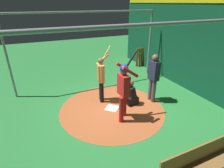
{
  "coord_description": "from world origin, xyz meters",
  "views": [
    {
      "loc": [
        2.2,
        4.86,
        3.41
      ],
      "look_at": [
        0.0,
        0.0,
        0.95
      ],
      "focal_mm": 28.49,
      "sensor_mm": 36.0,
      "label": 1
    }
  ],
  "objects_px": {
    "visitor": "(101,77)",
    "baseball_0": "(101,98)",
    "batter": "(124,87)",
    "catcher": "(131,95)",
    "umpire": "(154,76)",
    "bench": "(200,164)",
    "home_plate": "(112,108)",
    "bat_rack": "(141,58)"
  },
  "relations": [
    {
      "from": "bench",
      "to": "home_plate",
      "type": "bearing_deg",
      "value": -81.92
    },
    {
      "from": "baseball_0",
      "to": "umpire",
      "type": "bearing_deg",
      "value": 152.32
    },
    {
      "from": "visitor",
      "to": "baseball_0",
      "type": "xyz_separation_m",
      "value": [
        -0.01,
        -0.13,
        -0.93
      ]
    },
    {
      "from": "home_plate",
      "to": "batter",
      "type": "height_order",
      "value": "batter"
    },
    {
      "from": "umpire",
      "to": "bench",
      "type": "height_order",
      "value": "umpire"
    },
    {
      "from": "batter",
      "to": "bench",
      "type": "xyz_separation_m",
      "value": [
        -0.38,
        2.59,
        -0.66
      ]
    },
    {
      "from": "bat_rack",
      "to": "baseball_0",
      "type": "bearing_deg",
      "value": 37.67
    },
    {
      "from": "catcher",
      "to": "visitor",
      "type": "xyz_separation_m",
      "value": [
        0.88,
        -0.64,
        0.62
      ]
    },
    {
      "from": "batter",
      "to": "bat_rack",
      "type": "xyz_separation_m",
      "value": [
        -3.34,
        -4.2,
        -0.62
      ]
    },
    {
      "from": "visitor",
      "to": "bench",
      "type": "bearing_deg",
      "value": 112.56
    },
    {
      "from": "umpire",
      "to": "bat_rack",
      "type": "distance_m",
      "value": 4.09
    },
    {
      "from": "umpire",
      "to": "home_plate",
      "type": "bearing_deg",
      "value": -3.23
    },
    {
      "from": "home_plate",
      "to": "bat_rack",
      "type": "bearing_deg",
      "value": -134.1
    },
    {
      "from": "catcher",
      "to": "umpire",
      "type": "height_order",
      "value": "umpire"
    },
    {
      "from": "bat_rack",
      "to": "catcher",
      "type": "bearing_deg",
      "value": 52.68
    },
    {
      "from": "home_plate",
      "to": "visitor",
      "type": "xyz_separation_m",
      "value": [
        0.12,
        -0.67,
        0.96
      ]
    },
    {
      "from": "visitor",
      "to": "bench",
      "type": "xyz_separation_m",
      "value": [
        -0.58,
        3.94,
        -0.52
      ]
    },
    {
      "from": "home_plate",
      "to": "umpire",
      "type": "xyz_separation_m",
      "value": [
        -1.6,
        0.09,
        1.01
      ]
    },
    {
      "from": "home_plate",
      "to": "batter",
      "type": "bearing_deg",
      "value": 97.14
    },
    {
      "from": "bench",
      "to": "visitor",
      "type": "bearing_deg",
      "value": -81.57
    },
    {
      "from": "umpire",
      "to": "visitor",
      "type": "height_order",
      "value": "visitor"
    },
    {
      "from": "home_plate",
      "to": "catcher",
      "type": "xyz_separation_m",
      "value": [
        -0.76,
        -0.04,
        0.34
      ]
    },
    {
      "from": "umpire",
      "to": "bench",
      "type": "distance_m",
      "value": 3.41
    },
    {
      "from": "catcher",
      "to": "visitor",
      "type": "distance_m",
      "value": 1.25
    },
    {
      "from": "umpire",
      "to": "visitor",
      "type": "xyz_separation_m",
      "value": [
        1.72,
        -0.76,
        -0.04
      ]
    },
    {
      "from": "home_plate",
      "to": "visitor",
      "type": "relative_size",
      "value": 0.21
    },
    {
      "from": "catcher",
      "to": "visitor",
      "type": "relative_size",
      "value": 0.45
    },
    {
      "from": "bat_rack",
      "to": "batter",
      "type": "bearing_deg",
      "value": 51.5
    },
    {
      "from": "home_plate",
      "to": "batter",
      "type": "xyz_separation_m",
      "value": [
        -0.08,
        0.67,
        1.1
      ]
    },
    {
      "from": "catcher",
      "to": "baseball_0",
      "type": "relative_size",
      "value": 12.43
    },
    {
      "from": "batter",
      "to": "baseball_0",
      "type": "relative_size",
      "value": 29.08
    },
    {
      "from": "umpire",
      "to": "visitor",
      "type": "relative_size",
      "value": 0.88
    },
    {
      "from": "catcher",
      "to": "bench",
      "type": "bearing_deg",
      "value": 84.84
    },
    {
      "from": "visitor",
      "to": "bat_rack",
      "type": "bearing_deg",
      "value": -126.99
    },
    {
      "from": "bench",
      "to": "batter",
      "type": "bearing_deg",
      "value": -81.67
    },
    {
      "from": "batter",
      "to": "bench",
      "type": "distance_m",
      "value": 2.7
    },
    {
      "from": "umpire",
      "to": "batter",
      "type": "bearing_deg",
      "value": 20.84
    },
    {
      "from": "batter",
      "to": "umpire",
      "type": "xyz_separation_m",
      "value": [
        -1.51,
        -0.58,
        -0.1
      ]
    },
    {
      "from": "batter",
      "to": "catcher",
      "type": "relative_size",
      "value": 2.34
    },
    {
      "from": "visitor",
      "to": "home_plate",
      "type": "bearing_deg",
      "value": 114.24
    },
    {
      "from": "home_plate",
      "to": "bench",
      "type": "distance_m",
      "value": 3.32
    },
    {
      "from": "umpire",
      "to": "bat_rack",
      "type": "height_order",
      "value": "umpire"
    }
  ]
}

